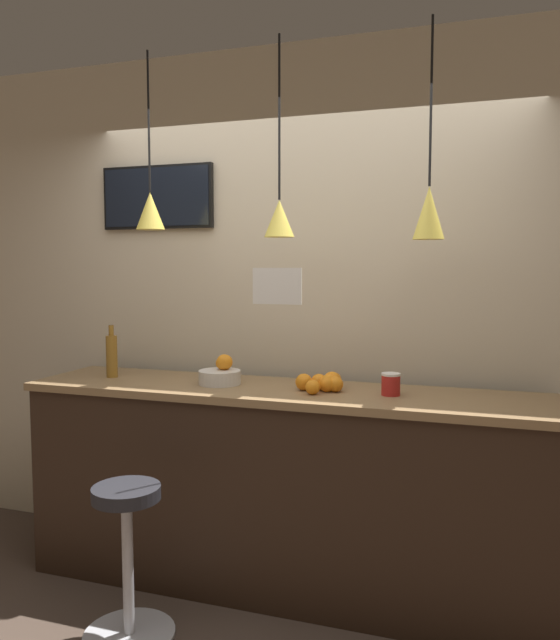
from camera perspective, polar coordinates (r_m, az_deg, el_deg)
back_wall at (r=3.54m, az=2.13°, el=1.31°), size 8.00×0.06×2.90m
service_counter at (r=3.34m, az=0.00°, el=-15.11°), size 2.68×0.61×1.05m
bar_stool at (r=3.05m, az=-13.77°, el=-19.54°), size 0.41×0.41×0.70m
fruit_bowl at (r=3.32m, az=-5.42°, el=-4.84°), size 0.22×0.22×0.16m
orange_pile at (r=3.16m, az=4.25°, el=-5.71°), size 0.24×0.29×0.09m
juice_bottle at (r=3.62m, az=-15.13°, el=-3.12°), size 0.06×0.06×0.29m
spread_jar at (r=3.07m, az=10.10°, el=-5.80°), size 0.09×0.09×0.11m
pendant_lamp_left at (r=3.45m, az=-11.78°, el=9.89°), size 0.15×0.15×0.93m
pendant_lamp_middle at (r=3.14m, az=-0.06°, el=9.48°), size 0.15×0.15×0.98m
pendant_lamp_right at (r=2.99m, az=13.46°, el=9.67°), size 0.15×0.15×1.00m
mounted_tv at (r=3.86m, az=-11.17°, el=10.96°), size 0.72×0.04×0.37m
hanging_menu_board at (r=2.91m, az=-0.27°, el=3.12°), size 0.24×0.01×0.17m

